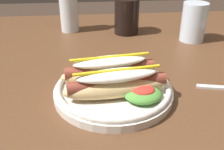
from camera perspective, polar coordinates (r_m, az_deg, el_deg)
dining_table at (r=0.65m, az=4.09°, el=-6.84°), size 1.34×1.07×0.74m
hot_dog_plate at (r=0.52m, az=0.58°, el=-1.97°), size 0.24×0.24×0.08m
soda_cup at (r=0.87m, az=3.22°, el=12.70°), size 0.08×0.08×0.11m
water_cup at (r=0.84m, az=17.41°, el=10.98°), size 0.07×0.07×0.12m
glass_bottle at (r=0.89m, az=-9.49°, el=15.01°), size 0.06×0.06×0.24m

